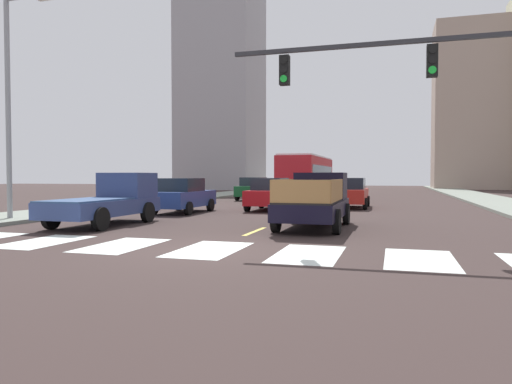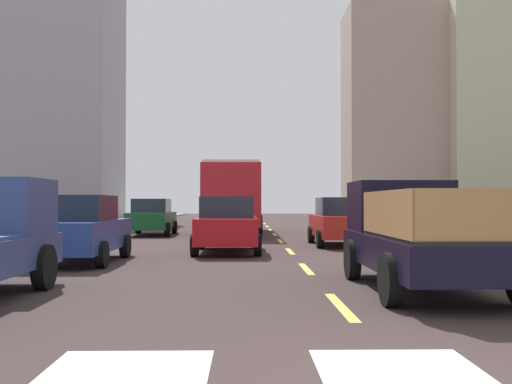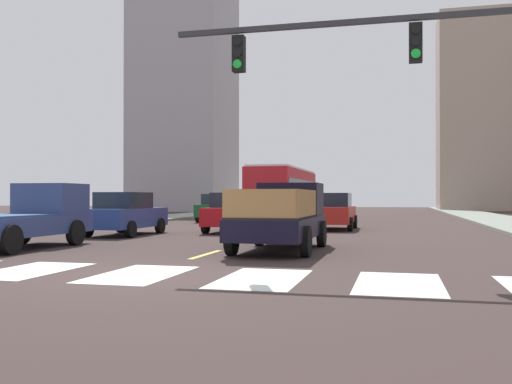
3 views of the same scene
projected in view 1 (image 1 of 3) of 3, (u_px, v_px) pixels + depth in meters
The scene contains 26 objects.
ground_plane at pixel (210, 250), 11.75m from camera, with size 160.00×160.00×0.00m, color #372A28.
sidewalk_left at pixel (157, 202), 32.13m from camera, with size 3.86×110.00×0.15m, color gray.
crosswalk_stripe_1 at pixel (44, 242), 13.14m from camera, with size 1.50×2.80×0.01m, color silver.
crosswalk_stripe_2 at pixel (122, 245), 12.45m from camera, with size 1.50×2.80×0.01m, color silver.
crosswalk_stripe_3 at pixel (210, 249), 11.75m from camera, with size 1.50×2.80×0.01m, color silver.
crosswalk_stripe_4 at pixel (308, 254), 11.06m from camera, with size 1.50×2.80×0.01m, color silver.
crosswalk_stripe_5 at pixel (420, 259), 10.36m from camera, with size 1.50×2.80×0.01m, color silver.
lane_dash_0 at pixel (255, 231), 15.59m from camera, with size 0.16×2.40×0.01m, color #DECA50.
lane_dash_1 at pixel (288, 218), 20.38m from camera, with size 0.16×2.40×0.01m, color #DECA50.
lane_dash_2 at pixel (308, 210), 25.18m from camera, with size 0.16×2.40×0.01m, color #DECA50.
lane_dash_3 at pixel (322, 205), 29.98m from camera, with size 0.16×2.40×0.01m, color #DECA50.
lane_dash_4 at pixel (332, 201), 34.77m from camera, with size 0.16×2.40×0.01m, color #DECA50.
lane_dash_5 at pixel (339, 198), 39.57m from camera, with size 0.16×2.40×0.01m, color #DECA50.
lane_dash_6 at pixel (345, 195), 44.36m from camera, with size 0.16×2.40×0.01m, color #DECA50.
lane_dash_7 at pixel (350, 193), 49.16m from camera, with size 0.16×2.40×0.01m, color #DECA50.
pickup_stakebed at pixel (316, 201), 16.95m from camera, with size 2.18×5.20×1.96m.
pickup_dark at pixel (111, 200), 17.87m from camera, with size 2.18×5.20×1.96m.
city_bus at pixel (307, 174), 36.14m from camera, with size 2.72×10.80×3.32m.
sedan_near_right at pixel (254, 189), 35.88m from camera, with size 2.02×4.40×1.72m.
sedan_mid at pixel (271, 194), 25.31m from camera, with size 2.02×4.40×1.72m.
sedan_far at pixel (183, 195), 23.43m from camera, with size 2.02×4.40×1.72m.
sedan_near_left at pixel (350, 193), 27.02m from camera, with size 2.02×4.40×1.72m.
traffic_signal_gantry at pixel (482, 82), 12.03m from camera, with size 9.99×0.27×6.00m.
streetlight_left at pixel (11, 97), 18.71m from camera, with size 2.20×0.28×9.00m.
tower_tall_centre at pixel (476, 106), 64.61m from camera, with size 10.92×7.05×22.68m, color tan.
block_mid_left at pixel (221, 84), 64.87m from camera, with size 10.16×9.84×28.93m, color #9D999E.
Camera 1 is at (4.40, -10.90, 1.84)m, focal length 33.11 mm.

